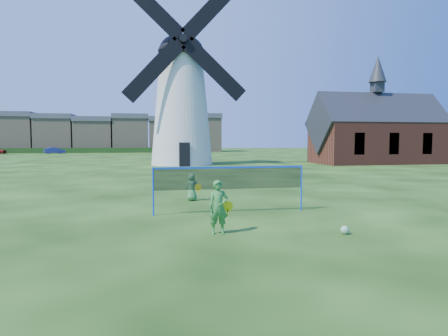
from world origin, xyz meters
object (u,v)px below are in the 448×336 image
object	(u,v)px
badminton_net	(230,179)
player_girl	(218,207)
chapel	(376,133)
car_right	(55,150)
windmill	(182,100)
player_boy	(192,187)
play_ball	(345,230)

from	to	relation	value
badminton_net	player_girl	world-z (taller)	badminton_net
chapel	car_right	world-z (taller)	chapel
windmill	player_girl	xyz separation A→B (m)	(-1.35, -28.75, -5.69)
windmill	car_right	bearing A→B (deg)	119.43
windmill	badminton_net	xyz separation A→B (m)	(-0.48, -26.01, -5.24)
player_girl	player_boy	size ratio (longest dim) A/B	1.27
badminton_net	play_ball	size ratio (longest dim) A/B	22.95
badminton_net	car_right	bearing A→B (deg)	107.72
player_boy	play_ball	world-z (taller)	player_boy
car_right	play_ball	bearing A→B (deg)	179.52
play_ball	car_right	xyz separation A→B (m)	(-22.11, 65.34, 0.48)
windmill	player_boy	world-z (taller)	windmill
chapel	player_boy	distance (m)	30.72
chapel	player_girl	world-z (taller)	chapel
windmill	player_boy	distance (m)	23.92
car_right	badminton_net	bearing A→B (deg)	178.55
player_girl	chapel	bearing A→B (deg)	52.62
badminton_net	player_girl	size ratio (longest dim) A/B	3.64
chapel	play_ball	size ratio (longest dim) A/B	60.12
badminton_net	car_right	world-z (taller)	badminton_net
windmill	player_girl	bearing A→B (deg)	-92.68
windmill	badminton_net	bearing A→B (deg)	-91.06
player_girl	play_ball	bearing A→B (deg)	-10.45
chapel	badminton_net	distance (m)	32.12
badminton_net	player_boy	xyz separation A→B (m)	(-0.96, 2.86, -0.59)
windmill	player_boy	bearing A→B (deg)	-93.57
badminton_net	player_boy	distance (m)	3.07
chapel	car_right	xyz separation A→B (m)	(-40.53, 37.50, -2.55)
windmill	badminton_net	distance (m)	26.54
chapel	player_girl	xyz separation A→B (m)	(-21.59, -27.20, -2.45)
windmill	chapel	world-z (taller)	windmill
player_boy	play_ball	xyz separation A→B (m)	(3.28, -6.24, -0.44)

